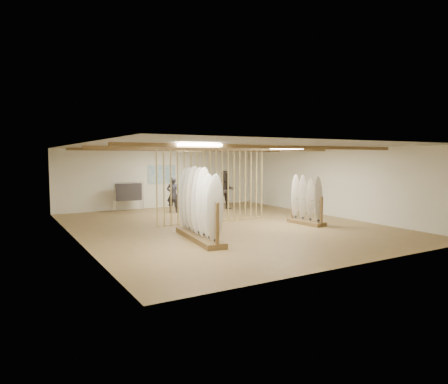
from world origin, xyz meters
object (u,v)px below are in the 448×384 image
rack_right (306,208)px  shopper_b (226,188)px  clothing_rack_a (128,192)px  rack_left (199,216)px  shopper_a (173,192)px  clothing_rack_b (202,190)px

rack_right → shopper_b: (-0.45, 4.99, 0.43)m
clothing_rack_a → shopper_b: bearing=-19.6°
rack_left → clothing_rack_a: size_ratio=2.26×
shopper_a → shopper_b: bearing=-147.4°
shopper_a → shopper_b: 2.55m
clothing_rack_a → rack_left: bearing=-88.0°
shopper_b → rack_right: bearing=-64.7°
rack_left → clothing_rack_a: bearing=97.0°
clothing_rack_a → shopper_b: shopper_b is taller
shopper_a → rack_left: bearing=112.8°
clothing_rack_a → shopper_b: size_ratio=0.65×
shopper_b → rack_left: bearing=-106.9°
shopper_b → clothing_rack_b: bearing=158.4°
clothing_rack_b → shopper_b: size_ratio=0.65×
rack_right → shopper_b: shopper_b is taller
clothing_rack_a → clothing_rack_b: size_ratio=1.00×
rack_left → rack_right: bearing=13.4°
rack_left → shopper_a: 5.97m
clothing_rack_b → shopper_b: (0.87, -0.77, 0.16)m
rack_left → clothing_rack_b: size_ratio=2.27×
rack_right → shopper_a: (-2.98, 5.25, 0.30)m
rack_left → clothing_rack_a: rack_left is taller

